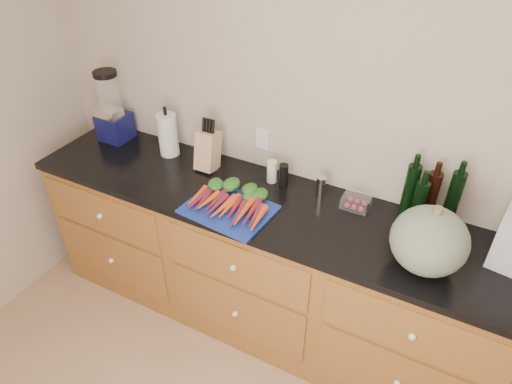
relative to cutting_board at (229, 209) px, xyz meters
The scene contains 14 objects.
wall_back 0.82m from the cutting_board, 40.77° to the left, with size 4.10×0.05×2.60m, color #BCAE9C.
cabinets 0.77m from the cutting_board, 15.50° to the left, with size 3.60×0.64×0.90m.
countertop 0.59m from the cutting_board, 15.88° to the left, with size 3.64×0.62×0.04m, color black.
cutting_board is the anchor object (origin of this frame).
carrots 0.04m from the cutting_board, 90.00° to the left, with size 0.42×0.29×0.06m.
squash 0.98m from the cutting_board, ahead, with size 0.33×0.33×0.30m, color #5B6958.
blender_appliance 1.09m from the cutting_board, 162.81° to the left, with size 0.18×0.18×0.45m.
paper_towel 0.70m from the cutting_board, 152.14° to the left, with size 0.12×0.12×0.26m, color silver.
knife_block 0.45m from the cutting_board, 136.03° to the left, with size 0.11×0.11×0.23m, color tan.
grinder_salt 0.35m from the cutting_board, 76.65° to the left, with size 0.06×0.06×0.13m, color silver.
grinder_pepper 0.38m from the cutting_board, 65.96° to the left, with size 0.05×0.05×0.13m, color black.
canister_chrome 0.51m from the cutting_board, 42.53° to the left, with size 0.05×0.05×0.12m, color white.
tomato_box 0.66m from the cutting_board, 30.06° to the left, with size 0.14×0.11×0.06m, color white.
bottles 0.98m from the cutting_board, 22.26° to the left, with size 0.26×0.13×0.32m.
Camera 1 is at (0.42, -0.43, 2.40)m, focal length 32.00 mm.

